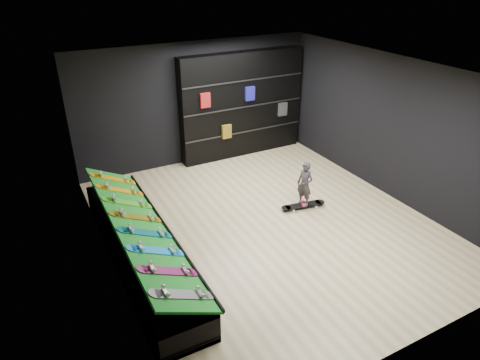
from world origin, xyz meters
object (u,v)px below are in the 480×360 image
display_rack (140,249)px  floor_skateboard (303,206)px  back_shelving (242,105)px  child (304,192)px

display_rack → floor_skateboard: 3.54m
back_shelving → child: (-0.25, -3.18, -0.96)m
display_rack → back_shelving: (3.77, 3.32, 1.09)m
floor_skateboard → child: 0.33m
back_shelving → floor_skateboard: size_ratio=3.42×
display_rack → floor_skateboard: display_rack is taller
back_shelving → child: 3.33m
display_rack → floor_skateboard: (3.53, 0.14, -0.20)m
back_shelving → child: size_ratio=5.80×
floor_skateboard → back_shelving: bearing=95.5°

